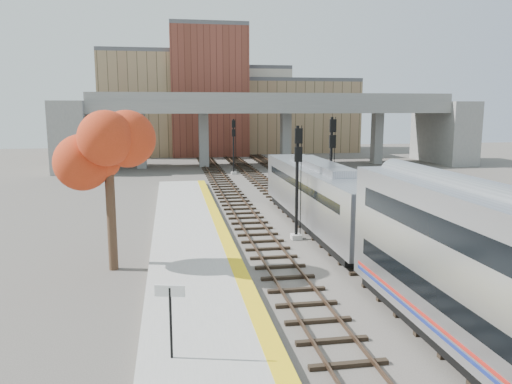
{
  "coord_description": "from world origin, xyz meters",
  "views": [
    {
      "loc": [
        -8.33,
        -20.59,
        7.75
      ],
      "look_at": [
        -3.1,
        9.78,
        2.5
      ],
      "focal_mm": 35.0,
      "sensor_mm": 36.0,
      "label": 1
    }
  ],
  "objects": [
    {
      "name": "ground",
      "position": [
        0.0,
        0.0,
        0.0
      ],
      "size": [
        160.0,
        160.0,
        0.0
      ],
      "primitive_type": "plane",
      "color": "#47423D",
      "rests_on": "ground"
    },
    {
      "name": "platform",
      "position": [
        -7.25,
        0.0,
        0.17
      ],
      "size": [
        4.5,
        60.0,
        0.35
      ],
      "primitive_type": "cube",
      "color": "#9E9E99",
      "rests_on": "ground"
    },
    {
      "name": "yellow_strip",
      "position": [
        -5.35,
        0.0,
        0.35
      ],
      "size": [
        0.7,
        60.0,
        0.01
      ],
      "primitive_type": "cube",
      "color": "yellow",
      "rests_on": "platform"
    },
    {
      "name": "tracks",
      "position": [
        0.93,
        12.5,
        0.08
      ],
      "size": [
        10.7,
        95.0,
        0.25
      ],
      "color": "black",
      "rests_on": "ground"
    },
    {
      "name": "overpass",
      "position": [
        4.92,
        45.0,
        5.81
      ],
      "size": [
        54.0,
        12.0,
        9.5
      ],
      "color": "slate",
      "rests_on": "ground"
    },
    {
      "name": "buildings_far",
      "position": [
        1.26,
        66.57,
        7.88
      ],
      "size": [
        43.0,
        21.0,
        20.6
      ],
      "color": "#937955",
      "rests_on": "ground"
    },
    {
      "name": "parking_lot",
      "position": [
        14.0,
        28.0,
        0.02
      ],
      "size": [
        14.0,
        18.0,
        0.04
      ],
      "primitive_type": "cube",
      "color": "black",
      "rests_on": "ground"
    },
    {
      "name": "locomotive",
      "position": [
        1.0,
        9.56,
        2.28
      ],
      "size": [
        3.02,
        19.05,
        4.1
      ],
      "color": "#A8AAB2",
      "rests_on": "ground"
    },
    {
      "name": "signal_mast_near",
      "position": [
        -1.1,
        7.28,
        3.27
      ],
      "size": [
        0.6,
        0.64,
        6.71
      ],
      "color": "#9E9E99",
      "rests_on": "ground"
    },
    {
      "name": "signal_mast_mid",
      "position": [
        3.0,
        13.49,
        3.51
      ],
      "size": [
        0.6,
        0.64,
        7.07
      ],
      "color": "#9E9E99",
      "rests_on": "ground"
    },
    {
      "name": "signal_mast_far",
      "position": [
        -1.1,
        36.75,
        3.05
      ],
      "size": [
        0.6,
        0.64,
        6.41
      ],
      "color": "#9E9E99",
      "rests_on": "ground"
    },
    {
      "name": "station_sign",
      "position": [
        -8.46,
        -6.49,
        1.98
      ],
      "size": [
        0.89,
        0.26,
        2.27
      ],
      "rotation": [
        0.0,
        0.0,
        -0.23
      ],
      "color": "black",
      "rests_on": "platform"
    },
    {
      "name": "tree",
      "position": [
        -11.19,
        3.42,
        5.75
      ],
      "size": [
        3.6,
        3.6,
        7.75
      ],
      "color": "#382619",
      "rests_on": "ground"
    },
    {
      "name": "car_a",
      "position": [
        9.85,
        24.71,
        0.6
      ],
      "size": [
        1.59,
        3.39,
        1.12
      ],
      "primitive_type": "imported",
      "rotation": [
        0.0,
        0.0,
        -0.08
      ],
      "color": "#99999E",
      "rests_on": "parking_lot"
    },
    {
      "name": "car_b",
      "position": [
        12.15,
        27.43,
        0.57
      ],
      "size": [
        1.17,
        3.25,
        1.06
      ],
      "primitive_type": "imported",
      "rotation": [
        0.0,
        0.0,
        -0.01
      ],
      "color": "#99999E",
      "rests_on": "parking_lot"
    },
    {
      "name": "car_c",
      "position": [
        15.09,
        28.51,
        0.69
      ],
      "size": [
        2.81,
        4.77,
        1.3
      ],
      "primitive_type": "imported",
      "rotation": [
        0.0,
        0.0,
        -0.24
      ],
      "color": "#99999E",
      "rests_on": "parking_lot"
    }
  ]
}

